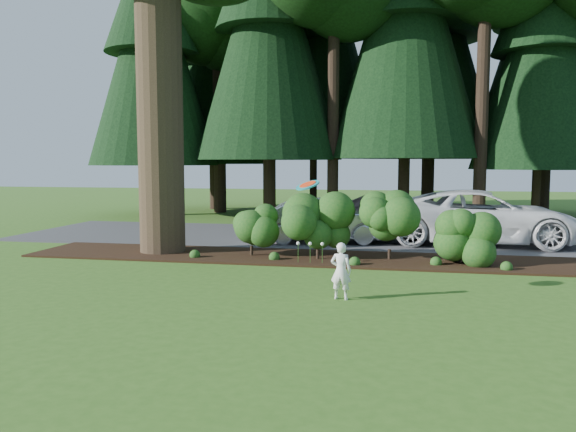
{
  "coord_description": "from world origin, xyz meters",
  "views": [
    {
      "loc": [
        1.82,
        -11.04,
        2.51
      ],
      "look_at": [
        -0.64,
        1.3,
        1.3
      ],
      "focal_mm": 35.0,
      "sensor_mm": 36.0,
      "label": 1
    }
  ],
  "objects_px": {
    "car_dark_suv": "(399,214)",
    "child": "(341,271)",
    "car_silver_wagon": "(324,221)",
    "frisbee": "(308,185)",
    "car_white_suv": "(481,217)"
  },
  "relations": [
    {
      "from": "child",
      "to": "frisbee",
      "type": "height_order",
      "value": "frisbee"
    },
    {
      "from": "car_silver_wagon",
      "to": "child",
      "type": "height_order",
      "value": "car_silver_wagon"
    },
    {
      "from": "car_dark_suv",
      "to": "frisbee",
      "type": "distance_m",
      "value": 9.96
    },
    {
      "from": "car_silver_wagon",
      "to": "frisbee",
      "type": "bearing_deg",
      "value": 176.36
    },
    {
      "from": "car_silver_wagon",
      "to": "car_white_suv",
      "type": "bearing_deg",
      "value": -91.36
    },
    {
      "from": "car_white_suv",
      "to": "car_dark_suv",
      "type": "bearing_deg",
      "value": 51.89
    },
    {
      "from": "car_white_suv",
      "to": "car_dark_suv",
      "type": "height_order",
      "value": "car_white_suv"
    },
    {
      "from": "child",
      "to": "car_white_suv",
      "type": "bearing_deg",
      "value": -107.1
    },
    {
      "from": "car_white_suv",
      "to": "frisbee",
      "type": "height_order",
      "value": "frisbee"
    },
    {
      "from": "car_silver_wagon",
      "to": "frisbee",
      "type": "height_order",
      "value": "frisbee"
    },
    {
      "from": "car_silver_wagon",
      "to": "car_dark_suv",
      "type": "distance_m",
      "value": 3.47
    },
    {
      "from": "frisbee",
      "to": "car_dark_suv",
      "type": "bearing_deg",
      "value": 80.46
    },
    {
      "from": "car_silver_wagon",
      "to": "child",
      "type": "xyz_separation_m",
      "value": [
        1.25,
        -7.03,
        -0.18
      ]
    },
    {
      "from": "car_white_suv",
      "to": "frisbee",
      "type": "distance_m",
      "value": 8.83
    },
    {
      "from": "car_dark_suv",
      "to": "child",
      "type": "xyz_separation_m",
      "value": [
        -1.03,
        -9.65,
        -0.19
      ]
    }
  ]
}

